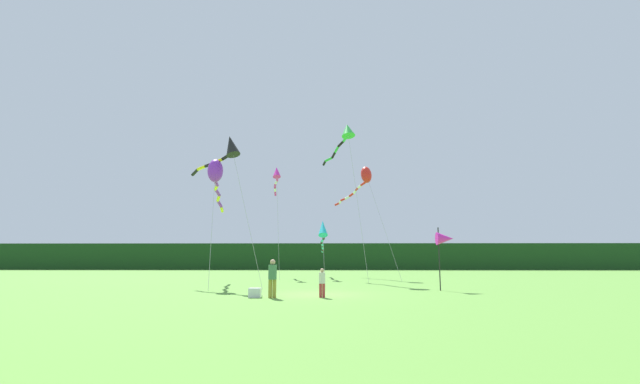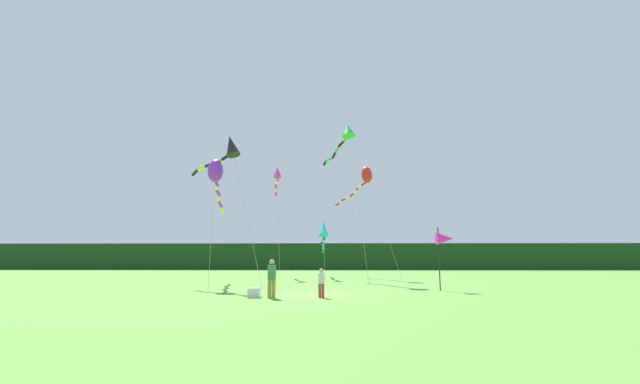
% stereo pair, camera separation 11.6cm
% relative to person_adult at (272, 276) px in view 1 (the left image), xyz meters
% --- Properties ---
extents(ground_plane, '(120.00, 120.00, 0.00)m').
position_rel_person_adult_xyz_m(ground_plane, '(1.91, 2.04, -0.93)').
color(ground_plane, '#5B9338').
extents(distant_treeline, '(108.00, 3.82, 3.83)m').
position_rel_person_adult_xyz_m(distant_treeline, '(1.91, 47.04, 0.99)').
color(distant_treeline, '#193D19').
rests_on(distant_treeline, ground).
extents(person_adult, '(0.36, 0.36, 1.66)m').
position_rel_person_adult_xyz_m(person_adult, '(0.00, 0.00, 0.00)').
color(person_adult, olive).
rests_on(person_adult, ground).
extents(person_child, '(0.28, 0.28, 1.26)m').
position_rel_person_adult_xyz_m(person_child, '(2.16, 0.28, -0.22)').
color(person_child, '#B23338').
rests_on(person_child, ground).
extents(cooler_box, '(0.52, 0.44, 0.41)m').
position_rel_person_adult_xyz_m(cooler_box, '(-0.80, 0.26, -0.72)').
color(cooler_box, silver).
rests_on(cooler_box, ground).
extents(banner_flag_pole, '(0.90, 0.70, 3.36)m').
position_rel_person_adult_xyz_m(banner_flag_pole, '(8.73, 4.60, 1.80)').
color(banner_flag_pole, black).
rests_on(banner_flag_pole, ground).
extents(kite_green, '(3.31, 7.89, 12.29)m').
position_rel_person_adult_xyz_m(kite_green, '(3.80, 14.45, 10.53)').
color(kite_green, '#B2B2B2').
rests_on(kite_green, ground).
extents(kite_magenta, '(1.47, 7.66, 9.98)m').
position_rel_person_adult_xyz_m(kite_magenta, '(-2.31, 19.87, 8.19)').
color(kite_magenta, '#B2B2B2').
rests_on(kite_magenta, ground).
extents(kite_black, '(5.67, 4.36, 9.49)m').
position_rel_person_adult_xyz_m(kite_black, '(-3.87, 7.47, 7.64)').
color(kite_black, '#B2B2B2').
rests_on(kite_black, ground).
extents(kite_purple, '(1.82, 9.53, 8.08)m').
position_rel_person_adult_xyz_m(kite_purple, '(-4.82, 8.27, 6.09)').
color(kite_purple, '#B2B2B2').
rests_on(kite_purple, ground).
extents(kite_cyan, '(0.86, 8.09, 4.93)m').
position_rel_person_adult_xyz_m(kite_cyan, '(1.95, 17.02, 2.93)').
color(kite_cyan, '#B2B2B2').
rests_on(kite_cyan, ground).
extents(kite_red, '(4.91, 10.20, 9.91)m').
position_rel_person_adult_xyz_m(kite_red, '(5.59, 19.34, 7.87)').
color(kite_red, '#B2B2B2').
rests_on(kite_red, ground).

